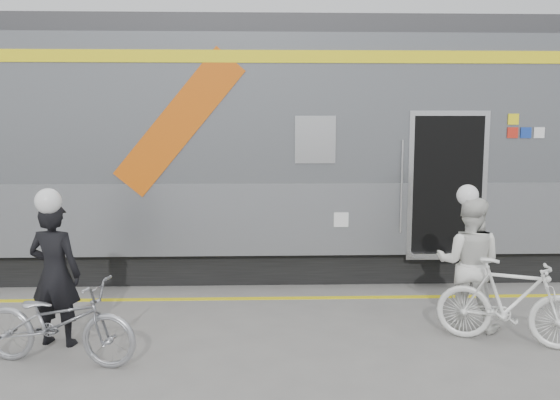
{
  "coord_description": "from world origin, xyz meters",
  "views": [
    {
      "loc": [
        -0.42,
        -6.06,
        2.54
      ],
      "look_at": [
        -0.17,
        1.6,
        1.5
      ],
      "focal_mm": 38.0,
      "sensor_mm": 36.0,
      "label": 1
    }
  ],
  "objects_px": {
    "woman": "(469,263)",
    "bicycle_right": "(511,302)",
    "bicycle_left": "(58,322)",
    "man": "(55,274)"
  },
  "relations": [
    {
      "from": "woman",
      "to": "bicycle_left",
      "type": "bearing_deg",
      "value": 35.15
    },
    {
      "from": "bicycle_left",
      "to": "woman",
      "type": "bearing_deg",
      "value": -66.67
    },
    {
      "from": "man",
      "to": "bicycle_left",
      "type": "xyz_separation_m",
      "value": [
        0.2,
        -0.55,
        -0.37
      ]
    },
    {
      "from": "man",
      "to": "woman",
      "type": "relative_size",
      "value": 1.01
    },
    {
      "from": "woman",
      "to": "bicycle_right",
      "type": "relative_size",
      "value": 0.99
    },
    {
      "from": "man",
      "to": "bicycle_right",
      "type": "bearing_deg",
      "value": -169.89
    },
    {
      "from": "bicycle_left",
      "to": "man",
      "type": "bearing_deg",
      "value": 31.91
    },
    {
      "from": "man",
      "to": "bicycle_left",
      "type": "bearing_deg",
      "value": 121.91
    },
    {
      "from": "man",
      "to": "woman",
      "type": "bearing_deg",
      "value": -163.51
    },
    {
      "from": "man",
      "to": "bicycle_right",
      "type": "xyz_separation_m",
      "value": [
        5.14,
        -0.16,
        -0.33
      ]
    }
  ]
}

